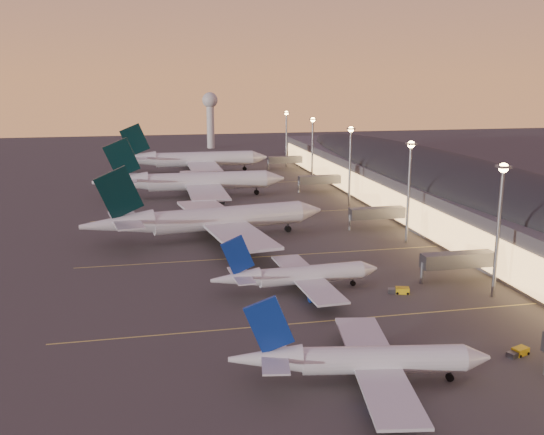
% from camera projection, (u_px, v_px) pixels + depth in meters
% --- Properties ---
extents(ground, '(700.00, 700.00, 0.00)m').
position_uv_depth(ground, '(312.00, 311.00, 109.38)').
color(ground, '#3C3937').
extents(airliner_narrow_south, '(36.25, 32.73, 12.96)m').
position_uv_depth(airliner_narrow_south, '(361.00, 360.00, 82.94)').
color(airliner_narrow_south, silver).
rests_on(airliner_narrow_south, ground).
extents(airliner_narrow_north, '(34.31, 30.68, 12.26)m').
position_uv_depth(airliner_narrow_north, '(297.00, 276.00, 118.85)').
color(airliner_narrow_north, silver).
rests_on(airliner_narrow_north, ground).
extents(airliner_wide_near, '(63.90, 58.87, 20.48)m').
position_uv_depth(airliner_wide_near, '(209.00, 220.00, 156.23)').
color(airliner_wide_near, silver).
rests_on(airliner_wide_near, ground).
extents(airliner_wide_mid, '(66.56, 60.34, 21.38)m').
position_uv_depth(airliner_wide_mid, '(191.00, 182.00, 211.40)').
color(airliner_wide_mid, silver).
rests_on(airliner_wide_mid, ground).
extents(airliner_wide_far, '(68.47, 62.10, 21.98)m').
position_uv_depth(airliner_wide_far, '(191.00, 160.00, 266.67)').
color(airliner_wide_far, silver).
rests_on(airliner_wide_far, ground).
extents(terminal_building, '(56.35, 255.00, 17.46)m').
position_uv_depth(terminal_building, '(441.00, 184.00, 188.80)').
color(terminal_building, '#4C4C51').
rests_on(terminal_building, ground).
extents(light_masts, '(2.20, 217.20, 25.90)m').
position_uv_depth(light_masts, '(373.00, 161.00, 174.54)').
color(light_masts, gray).
rests_on(light_masts, ground).
extents(radar_tower, '(9.00, 9.00, 32.50)m').
position_uv_depth(radar_tower, '(210.00, 111.00, 354.26)').
color(radar_tower, silver).
rests_on(radar_tower, ground).
extents(lane_markings, '(90.00, 180.36, 0.00)m').
position_uv_depth(lane_markings, '(268.00, 250.00, 147.51)').
color(lane_markings, '#D8C659').
rests_on(lane_markings, ground).
extents(baggage_tug_b, '(4.02, 2.68, 1.12)m').
position_uv_depth(baggage_tug_b, '(518.00, 352.00, 91.88)').
color(baggage_tug_b, gold).
rests_on(baggage_tug_b, ground).
extents(baggage_tug_c, '(4.30, 2.78, 1.20)m').
position_uv_depth(baggage_tug_c, '(400.00, 290.00, 118.24)').
color(baggage_tug_c, gold).
rests_on(baggage_tug_c, ground).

